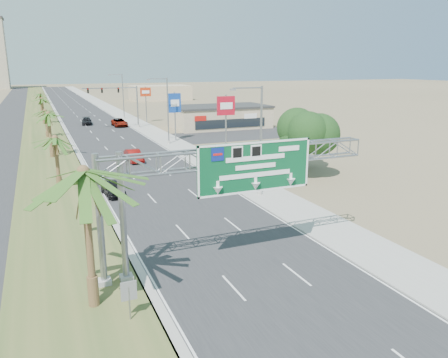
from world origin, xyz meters
name	(u,v)px	position (x,y,z in m)	size (l,w,h in m)	color
ground	(346,354)	(0.00, 0.00, 0.00)	(600.00, 600.00, 0.00)	#8C7A59
road	(80,111)	(0.00, 110.00, 0.01)	(12.00, 300.00, 0.02)	#28282B
sidewalk_right	(113,110)	(8.50, 110.00, 0.05)	(4.00, 300.00, 0.10)	#9E9B93
median_grass	(40,112)	(-10.00, 110.00, 0.06)	(7.00, 300.00, 0.12)	#3E5425
opposing_road	(10,114)	(-17.00, 110.00, 0.01)	(8.00, 300.00, 0.02)	#28282B
sign_gantry	(228,167)	(-1.06, 9.93, 6.06)	(16.75, 1.24, 7.50)	gray
palm_near	(83,173)	(-9.20, 8.00, 6.93)	(5.70, 5.70, 8.35)	brown
palm_row_b	(55,139)	(-9.50, 32.00, 4.90)	(3.99, 3.99, 5.95)	brown
palm_row_c	(48,114)	(-9.50, 48.00, 5.66)	(3.99, 3.99, 6.75)	brown
palm_row_d	(45,111)	(-9.50, 66.00, 4.42)	(3.99, 3.99, 5.45)	brown
palm_row_e	(42,99)	(-9.50, 85.00, 5.09)	(3.99, 3.99, 6.15)	brown
palm_row_f	(40,94)	(-9.50, 110.00, 4.71)	(3.99, 3.99, 5.75)	brown
streetlight_near	(259,146)	(7.30, 22.00, 4.69)	(3.27, 0.44, 10.00)	gray
streetlight_mid	(167,114)	(7.30, 52.00, 4.69)	(3.27, 0.44, 10.00)	gray
streetlight_far	(122,98)	(7.30, 88.00, 4.69)	(3.27, 0.44, 10.00)	gray
signal_mast	(127,103)	(5.17, 71.97, 4.85)	(10.28, 0.71, 8.00)	gray
store_building	(220,117)	(22.00, 66.00, 2.00)	(18.00, 10.00, 4.00)	tan
oak_near	(306,136)	(15.00, 26.00, 4.53)	(4.50, 4.50, 6.80)	brown
oak_far	(308,136)	(18.00, 30.00, 3.82)	(3.50, 3.50, 5.60)	brown
median_signback_a	(129,294)	(-7.80, 6.00, 1.45)	(0.75, 0.08, 2.08)	gray
median_signback_b	(85,216)	(-8.50, 18.00, 1.45)	(0.75, 0.08, 2.08)	gray
building_distant_right	(160,93)	(30.00, 140.00, 2.50)	(20.00, 12.00, 5.00)	tan
car_left_lane	(113,188)	(-5.07, 27.38, 0.70)	(1.64, 4.08, 1.39)	black
car_mid_lane	(134,156)	(-0.16, 41.37, 0.75)	(1.58, 4.52, 1.49)	maroon
car_right_lane	(119,123)	(4.16, 75.41, 0.77)	(2.56, 5.55, 1.54)	gray
car_far	(87,121)	(-1.54, 80.77, 0.69)	(1.94, 4.78, 1.39)	black
pole_sign_red_near	(226,109)	(11.43, 38.96, 6.36)	(2.40, 0.36, 8.17)	gray
pole_sign_blue	(175,105)	(9.38, 54.55, 5.72)	(2.02, 0.46, 7.73)	gray
pole_sign_red_far	(146,95)	(10.49, 78.85, 5.91)	(2.22, 0.49, 7.53)	gray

